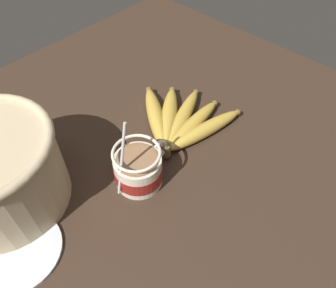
% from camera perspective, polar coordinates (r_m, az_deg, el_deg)
% --- Properties ---
extents(table, '(1.11, 1.11, 0.03)m').
position_cam_1_polar(table, '(0.70, -0.85, -3.71)').
color(table, '#332319').
rests_on(table, ground).
extents(coffee_mug, '(0.13, 0.09, 0.18)m').
position_cam_1_polar(coffee_mug, '(0.63, -4.93, -4.55)').
color(coffee_mug, beige).
rests_on(coffee_mug, table).
extents(banana_bunch, '(0.22, 0.24, 0.04)m').
position_cam_1_polar(banana_bunch, '(0.75, 1.94, 4.13)').
color(banana_bunch, brown).
rests_on(banana_bunch, table).
extents(small_plate, '(0.15, 0.15, 0.01)m').
position_cam_1_polar(small_plate, '(0.64, -24.71, -16.57)').
color(small_plate, silver).
rests_on(small_plate, table).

